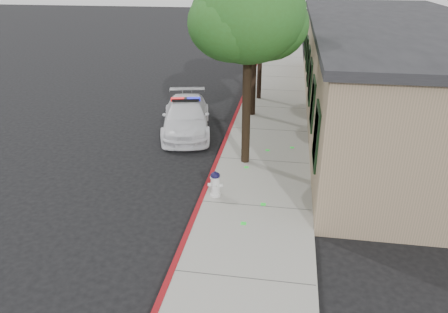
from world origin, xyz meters
The scene contains 9 objects.
ground centered at (0.00, 0.00, 0.00)m, with size 120.00×120.00×0.00m, color black.
sidewalk centered at (1.60, 3.00, 0.07)m, with size 3.20×60.00×0.15m, color #9A988C.
red_curb centered at (0.06, 3.00, 0.08)m, with size 0.14×60.00×0.16m, color maroon.
clapboard_building centered at (6.69, 9.00, 2.13)m, with size 7.30×20.89×4.24m.
police_car centered at (-1.70, 5.62, 0.66)m, with size 2.75×4.82×1.44m.
fire_hydrant centered at (0.43, 0.38, 0.53)m, with size 0.43×0.38×0.77m.
street_tree_near centered at (1.03, 2.84, 4.79)m, with size 3.55×3.39×6.22m.
street_tree_mid centered at (0.79, 7.86, 4.61)m, with size 3.29×3.10×5.92m.
street_tree_far centered at (0.89, 10.34, 3.72)m, with size 2.63×2.52×4.75m.
Camera 1 is at (2.34, -10.08, 6.26)m, focal length 33.72 mm.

